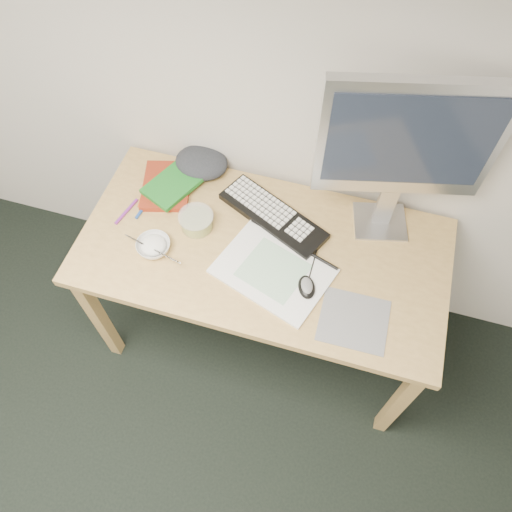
{
  "coord_description": "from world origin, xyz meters",
  "views": [
    {
      "loc": [
        0.53,
        0.44,
        2.34
      ],
      "look_at": [
        0.26,
        1.34,
        0.83
      ],
      "focal_mm": 35.0,
      "sensor_mm": 36.0,
      "label": 1
    }
  ],
  "objects_px": {
    "sketchpad": "(273,271)",
    "monitor": "(407,145)",
    "rice_bowl": "(154,246)",
    "desk": "(262,260)",
    "keyboard": "(273,216)"
  },
  "relations": [
    {
      "from": "sketchpad",
      "to": "monitor",
      "type": "bearing_deg",
      "value": 63.05
    },
    {
      "from": "monitor",
      "to": "sketchpad",
      "type": "bearing_deg",
      "value": -149.24
    },
    {
      "from": "keyboard",
      "to": "monitor",
      "type": "relative_size",
      "value": 0.67
    },
    {
      "from": "sketchpad",
      "to": "rice_bowl",
      "type": "relative_size",
      "value": 3.11
    },
    {
      "from": "desk",
      "to": "sketchpad",
      "type": "distance_m",
      "value": 0.14
    },
    {
      "from": "sketchpad",
      "to": "rice_bowl",
      "type": "xyz_separation_m",
      "value": [
        -0.46,
        -0.03,
        0.01
      ]
    },
    {
      "from": "keyboard",
      "to": "rice_bowl",
      "type": "distance_m",
      "value": 0.48
    },
    {
      "from": "desk",
      "to": "monitor",
      "type": "distance_m",
      "value": 0.69
    },
    {
      "from": "desk",
      "to": "rice_bowl",
      "type": "height_order",
      "value": "rice_bowl"
    },
    {
      "from": "sketchpad",
      "to": "keyboard",
      "type": "height_order",
      "value": "keyboard"
    },
    {
      "from": "keyboard",
      "to": "sketchpad",
      "type": "bearing_deg",
      "value": -48.87
    },
    {
      "from": "desk",
      "to": "keyboard",
      "type": "relative_size",
      "value": 3.08
    },
    {
      "from": "desk",
      "to": "sketchpad",
      "type": "height_order",
      "value": "sketchpad"
    },
    {
      "from": "sketchpad",
      "to": "rice_bowl",
      "type": "bearing_deg",
      "value": -157.34
    },
    {
      "from": "desk",
      "to": "sketchpad",
      "type": "xyz_separation_m",
      "value": [
        0.06,
        -0.08,
        0.09
      ]
    }
  ]
}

